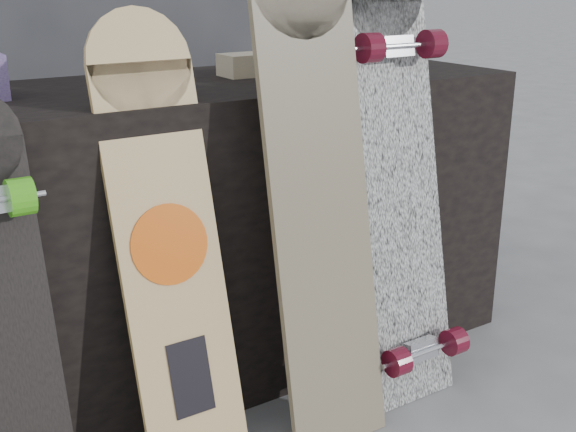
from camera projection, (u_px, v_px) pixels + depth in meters
vendor_table at (225, 224)px, 2.03m from camera, size 1.60×0.60×0.80m
merch_box_small at (365, 51)px, 2.05m from camera, size 0.14×0.14×0.12m
merch_box_flat at (259, 64)px, 2.00m from camera, size 0.22×0.10×0.06m
longboard_geisha at (167, 237)px, 1.54m from camera, size 0.23×0.28×1.01m
longboard_celtic at (318, 178)px, 1.62m from camera, size 0.26×0.23×1.19m
longboard_cascadia at (397, 167)px, 1.80m from camera, size 0.26×0.31×1.17m
skateboard_dark at (2, 323)px, 1.35m from camera, size 0.19×0.27×0.88m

